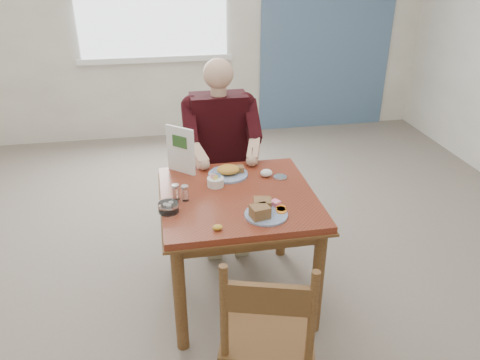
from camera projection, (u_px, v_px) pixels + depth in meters
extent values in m
plane|color=#72675C|center=(238.00, 293.00, 3.10)|extent=(6.00, 6.00, 0.00)
plane|color=silver|center=(190.00, 13.00, 5.10)|extent=(5.50, 0.00, 5.50)
cube|color=#496789|center=(330.00, 10.00, 5.34)|extent=(1.60, 0.02, 2.80)
ellipsoid|color=gold|center=(218.00, 227.00, 2.41)|extent=(0.06, 0.05, 0.03)
ellipsoid|color=white|center=(266.00, 173.00, 2.96)|extent=(0.09, 0.08, 0.05)
cylinder|color=silver|center=(280.00, 177.00, 2.95)|extent=(0.10, 0.10, 0.01)
cube|color=white|center=(156.00, 59.00, 5.22)|extent=(1.72, 0.04, 0.06)
cube|color=maroon|center=(238.00, 197.00, 2.77)|extent=(0.90, 0.90, 0.04)
cube|color=brown|center=(238.00, 201.00, 2.78)|extent=(0.92, 0.92, 0.01)
cylinder|color=brown|center=(180.00, 298.00, 2.53)|extent=(0.07, 0.07, 0.71)
cylinder|color=brown|center=(317.00, 281.00, 2.66)|extent=(0.07, 0.07, 0.71)
cylinder|color=brown|center=(172.00, 223.00, 3.22)|extent=(0.07, 0.07, 0.71)
cylinder|color=brown|center=(282.00, 212.00, 3.34)|extent=(0.07, 0.07, 0.71)
cube|color=brown|center=(251.00, 244.00, 2.46)|extent=(0.80, 0.03, 0.08)
cube|color=brown|center=(228.00, 179.00, 3.14)|extent=(0.80, 0.03, 0.08)
cube|color=brown|center=(173.00, 213.00, 2.74)|extent=(0.03, 0.80, 0.08)
cube|color=brown|center=(301.00, 202.00, 2.86)|extent=(0.03, 0.80, 0.08)
cylinder|color=brown|center=(201.00, 222.00, 3.47)|extent=(0.04, 0.04, 0.45)
cylinder|color=brown|center=(248.00, 218.00, 3.53)|extent=(0.04, 0.04, 0.45)
cylinder|color=brown|center=(196.00, 199.00, 3.78)|extent=(0.04, 0.04, 0.45)
cylinder|color=brown|center=(240.00, 195.00, 3.84)|extent=(0.04, 0.04, 0.45)
cube|color=brown|center=(221.00, 181.00, 3.55)|extent=(0.42, 0.42, 0.03)
cylinder|color=brown|center=(193.00, 145.00, 3.57)|extent=(0.04, 0.04, 0.50)
cylinder|color=brown|center=(240.00, 142.00, 3.63)|extent=(0.04, 0.04, 0.50)
cube|color=brown|center=(216.00, 131.00, 3.55)|extent=(0.38, 0.03, 0.14)
cylinder|color=brown|center=(234.00, 335.00, 2.47)|extent=(0.05, 0.05, 0.45)
cylinder|color=brown|center=(303.00, 341.00, 2.43)|extent=(0.05, 0.05, 0.45)
cube|color=brown|center=(268.00, 329.00, 2.18)|extent=(0.52, 0.52, 0.03)
cylinder|color=brown|center=(224.00, 315.00, 1.93)|extent=(0.04, 0.04, 0.50)
cylinder|color=brown|center=(312.00, 321.00, 1.90)|extent=(0.04, 0.04, 0.50)
cube|color=brown|center=(268.00, 299.00, 1.87)|extent=(0.37, 0.13, 0.14)
cube|color=gray|center=(209.00, 180.00, 3.39)|extent=(0.13, 0.38, 0.12)
cube|color=gray|center=(236.00, 178.00, 3.42)|extent=(0.13, 0.38, 0.12)
cube|color=gray|center=(213.00, 228.00, 3.37)|extent=(0.10, 0.10, 0.48)
cube|color=gray|center=(241.00, 225.00, 3.40)|extent=(0.10, 0.10, 0.48)
cube|color=black|center=(219.00, 133.00, 3.40)|extent=(0.40, 0.22, 0.58)
sphere|color=black|center=(192.00, 105.00, 3.27)|extent=(0.15, 0.15, 0.15)
sphere|color=black|center=(245.00, 102.00, 3.34)|extent=(0.15, 0.15, 0.15)
cylinder|color=tan|center=(219.00, 92.00, 3.25)|extent=(0.11, 0.11, 0.08)
sphere|color=tan|center=(218.00, 74.00, 3.19)|extent=(0.21, 0.21, 0.21)
cube|color=black|center=(189.00, 125.00, 3.21)|extent=(0.09, 0.29, 0.27)
cube|color=black|center=(252.00, 121.00, 3.28)|extent=(0.09, 0.29, 0.27)
sphere|color=black|center=(192.00, 144.00, 3.16)|extent=(0.09, 0.09, 0.09)
sphere|color=black|center=(255.00, 140.00, 3.23)|extent=(0.09, 0.09, 0.09)
cube|color=tan|center=(198.00, 154.00, 3.10)|extent=(0.14, 0.23, 0.14)
cube|color=tan|center=(254.00, 150.00, 3.16)|extent=(0.14, 0.23, 0.14)
sphere|color=tan|center=(204.00, 164.00, 3.04)|extent=(0.08, 0.08, 0.08)
sphere|color=tan|center=(252.00, 161.00, 3.09)|extent=(0.08, 0.08, 0.08)
cylinder|color=silver|center=(252.00, 154.00, 3.07)|extent=(0.01, 0.05, 0.12)
cylinder|color=white|center=(266.00, 215.00, 2.54)|extent=(0.25, 0.25, 0.01)
cube|color=#AF7F4D|center=(260.00, 212.00, 2.49)|extent=(0.11, 0.10, 0.07)
cube|color=#AF7F4D|center=(262.00, 205.00, 2.56)|extent=(0.11, 0.10, 0.07)
cylinder|color=orange|center=(281.00, 211.00, 2.55)|extent=(0.06, 0.06, 0.01)
cylinder|color=orange|center=(281.00, 209.00, 2.57)|extent=(0.06, 0.06, 0.01)
cylinder|color=orange|center=(281.00, 207.00, 2.59)|extent=(0.07, 0.07, 0.01)
cube|color=pink|center=(275.00, 203.00, 2.62)|extent=(0.06, 0.06, 0.02)
cylinder|color=white|center=(228.00, 174.00, 2.98)|extent=(0.27, 0.27, 0.01)
ellipsoid|color=gold|center=(228.00, 170.00, 2.97)|extent=(0.16, 0.13, 0.05)
cube|color=#AF7F4D|center=(237.00, 169.00, 2.99)|extent=(0.10, 0.06, 0.04)
cylinder|color=white|center=(216.00, 182.00, 2.84)|extent=(0.11, 0.11, 0.05)
cube|color=pink|center=(214.00, 177.00, 2.83)|extent=(0.04, 0.02, 0.03)
cube|color=#6699D8|center=(218.00, 176.00, 2.84)|extent=(0.04, 0.02, 0.03)
cube|color=#EAD159|center=(216.00, 178.00, 2.81)|extent=(0.04, 0.03, 0.03)
cube|color=white|center=(213.00, 176.00, 2.84)|extent=(0.04, 0.02, 0.03)
cylinder|color=white|center=(176.00, 193.00, 2.69)|extent=(0.05, 0.05, 0.08)
cylinder|color=silver|center=(175.00, 186.00, 2.67)|extent=(0.06, 0.06, 0.02)
cylinder|color=white|center=(185.00, 194.00, 2.68)|extent=(0.05, 0.05, 0.08)
cylinder|color=silver|center=(185.00, 187.00, 2.66)|extent=(0.06, 0.06, 0.02)
cylinder|color=white|center=(168.00, 207.00, 2.57)|extent=(0.13, 0.13, 0.05)
cylinder|color=white|center=(166.00, 205.00, 2.56)|extent=(0.03, 0.03, 0.02)
cylinder|color=white|center=(171.00, 203.00, 2.58)|extent=(0.03, 0.03, 0.02)
cylinder|color=white|center=(169.00, 206.00, 2.55)|extent=(0.03, 0.03, 0.02)
cube|color=white|center=(181.00, 150.00, 2.96)|extent=(0.17, 0.15, 0.31)
cube|color=#2D5926|center=(179.00, 142.00, 2.92)|extent=(0.09, 0.08, 0.08)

